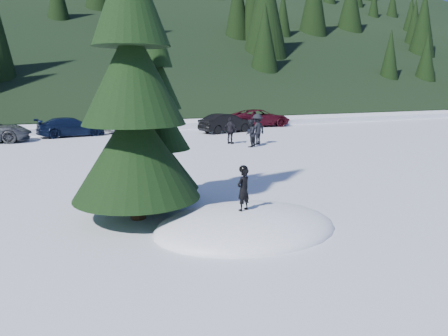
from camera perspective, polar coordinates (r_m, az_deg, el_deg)
name	(u,v)px	position (r m, az deg, el deg)	size (l,w,h in m)	color
ground	(246,228)	(10.56, 2.88, -7.88)	(200.00, 200.00, 0.00)	white
snow_mound	(246,228)	(10.56, 2.88, -7.88)	(4.48, 3.52, 0.96)	white
forest_hillside	(63,12)	(63.75, -20.30, 18.61)	(200.00, 60.00, 25.00)	black
spruce_tall	(133,87)	(10.98, -11.79, 10.27)	(3.20, 3.20, 8.60)	#301C10
spruce_short	(159,130)	(12.64, -8.43, 4.94)	(2.20, 2.20, 5.37)	#301C10
child_skier	(243,190)	(10.19, 2.55, -2.83)	(0.37, 0.24, 1.01)	black
adult_0	(250,133)	(23.64, 3.45, 4.56)	(0.73, 0.57, 1.50)	black
adult_1	(231,130)	(24.83, 0.87, 4.92)	(0.90, 0.37, 1.53)	black
adult_2	(257,129)	(24.64, 4.35, 5.07)	(1.11, 0.64, 1.72)	black
car_3	(71,127)	(30.03, -19.36, 5.08)	(1.72, 4.24, 1.23)	black
car_4	(135,122)	(31.19, -11.56, 5.85)	(1.66, 4.13, 1.41)	#919599
car_5	(226,123)	(30.65, 0.32, 5.89)	(1.38, 3.97, 1.31)	black
car_6	(260,118)	(35.09, 4.68, 6.55)	(2.24, 4.87, 1.35)	#3F0B16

